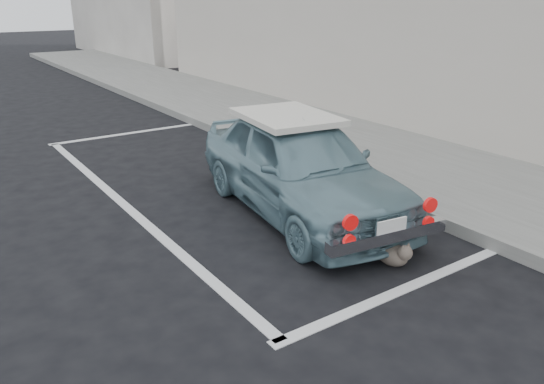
# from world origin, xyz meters

# --- Properties ---
(ground) EXTENTS (80.00, 80.00, 0.00)m
(ground) POSITION_xyz_m (0.00, 0.00, 0.00)
(ground) COLOR black
(ground) RESTS_ON ground
(sidewalk) EXTENTS (2.80, 40.00, 0.15)m
(sidewalk) POSITION_xyz_m (3.20, 2.00, 0.07)
(sidewalk) COLOR slate
(sidewalk) RESTS_ON ground
(pline_rear) EXTENTS (3.00, 0.12, 0.01)m
(pline_rear) POSITION_xyz_m (0.50, -0.50, 0.00)
(pline_rear) COLOR silver
(pline_rear) RESTS_ON ground
(pline_front) EXTENTS (3.00, 0.12, 0.01)m
(pline_front) POSITION_xyz_m (0.50, 6.50, 0.00)
(pline_front) COLOR silver
(pline_front) RESTS_ON ground
(pline_side) EXTENTS (0.12, 7.00, 0.01)m
(pline_side) POSITION_xyz_m (-0.90, 3.00, 0.00)
(pline_side) COLOR silver
(pline_side) RESTS_ON ground
(retro_coupe) EXTENTS (1.87, 3.65, 1.19)m
(retro_coupe) POSITION_xyz_m (0.81, 1.52, 0.60)
(retro_coupe) COLOR #6B909B
(retro_coupe) RESTS_ON ground
(cat) EXTENTS (0.25, 0.56, 0.30)m
(cat) POSITION_xyz_m (0.73, -0.11, 0.13)
(cat) COLOR #756659
(cat) RESTS_ON ground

